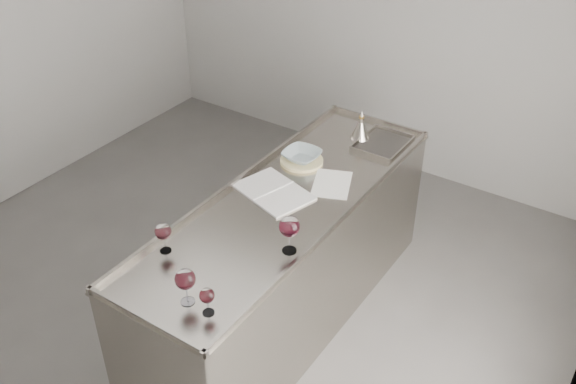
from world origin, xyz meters
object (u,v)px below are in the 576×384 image
Objects in this scene: counter at (286,261)px; wine_glass_middle at (185,280)px; ceramic_bowl at (302,156)px; wine_funnel at (361,130)px; wine_glass_left at (163,232)px; wine_glass_small at (207,296)px; wine_glass_right at (289,227)px; notebook at (273,192)px.

wine_glass_middle is (0.08, -0.98, 0.61)m from counter.
ceramic_bowl is 0.53m from wine_funnel.
wine_glass_small is at bearing -25.33° from wine_glass_left.
wine_glass_right is (0.55, 0.37, 0.03)m from wine_glass_left.
wine_funnel is at bearing 101.92° from wine_glass_right.
wine_glass_middle is at bearing -80.10° from ceramic_bowl.
wine_glass_left is 0.54m from wine_glass_small.
wine_glass_middle is 1.42m from ceramic_bowl.
wine_glass_right is at bearing 33.89° from wine_glass_left.
counter is at bearing 2.46° from notebook.
wine_glass_right is (0.19, 0.60, 0.01)m from wine_glass_middle.
wine_glass_middle reaches higher than ceramic_bowl.
ceramic_bowl is (0.11, 1.17, -0.07)m from wine_glass_left.
wine_glass_right reaches higher than wine_glass_left.
wine_glass_small reaches higher than counter.
wine_glass_left is at bearing -95.53° from ceramic_bowl.
wine_glass_right is (0.27, -0.38, 0.62)m from counter.
wine_glass_right reaches higher than wine_glass_small.
wine_glass_middle is 1.03m from notebook.
counter is 12.14× the size of wine_glass_middle.
wine_glass_middle is 0.14m from wine_glass_small.
wine_glass_right is 0.92× the size of ceramic_bowl.
wine_glass_left is 1.18m from ceramic_bowl.
notebook is 0.40m from ceramic_bowl.
wine_glass_small is (-0.06, -0.60, -0.05)m from wine_glass_right.
wine_funnel is (0.28, 1.67, -0.06)m from wine_glass_left.
wine_glass_right is 1.47× the size of wine_glass_small.
wine_funnel is at bearing 99.41° from notebook.
wine_funnel is at bearing 71.98° from ceramic_bowl.
wine_glass_middle is 0.63m from wine_glass_right.
notebook is (-0.19, 1.01, -0.13)m from wine_glass_middle.
wine_glass_small is 0.72× the size of wine_funnel.
wine_glass_small is at bearing -83.62° from wine_funnel.
wine_glass_small is (0.21, -0.98, 0.57)m from counter.
wine_funnel is at bearing 96.38° from wine_glass_small.
wine_glass_middle is at bearing -107.82° from wine_glass_right.
wine_glass_middle reaches higher than wine_glass_small.
counter is 11.68× the size of wine_funnel.
ceramic_bowl is at bearing 111.03° from counter.
ceramic_bowl is at bearing 84.47° from wine_glass_left.
wine_glass_small reaches higher than ceramic_bowl.
wine_glass_left is at bearing -99.39° from wine_funnel.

